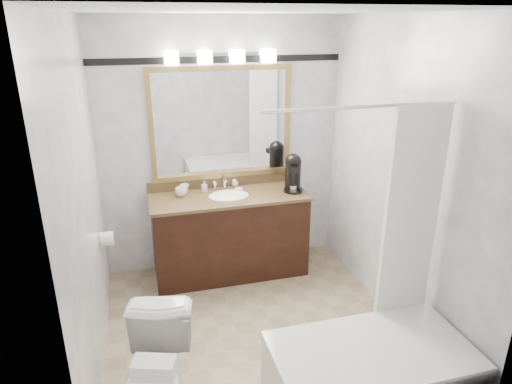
{
  "coord_description": "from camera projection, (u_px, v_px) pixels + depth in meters",
  "views": [
    {
      "loc": [
        -0.83,
        -3.04,
        2.44
      ],
      "look_at": [
        0.09,
        0.35,
        1.12
      ],
      "focal_mm": 32.0,
      "sensor_mm": 36.0,
      "label": 1
    }
  ],
  "objects": [
    {
      "name": "mirror",
      "position": [
        222.0,
        124.0,
        4.44
      ],
      "size": [
        1.4,
        0.04,
        1.1
      ],
      "color": "#A6854B",
      "rests_on": "room"
    },
    {
      "name": "cup_right",
      "position": [
        185.0,
        189.0,
        4.48
      ],
      "size": [
        0.09,
        0.09,
        0.08
      ],
      "primitive_type": "imported",
      "rotation": [
        0.0,
        0.0,
        -0.0
      ],
      "color": "white",
      "rests_on": "vanity"
    },
    {
      "name": "coffee_maker",
      "position": [
        293.0,
        172.0,
        4.51
      ],
      "size": [
        0.19,
        0.24,
        0.37
      ],
      "rotation": [
        0.0,
        0.0,
        -0.26
      ],
      "color": "black",
      "rests_on": "vanity"
    },
    {
      "name": "vanity",
      "position": [
        230.0,
        233.0,
        4.57
      ],
      "size": [
        1.53,
        0.58,
        0.97
      ],
      "color": "black",
      "rests_on": "ground"
    },
    {
      "name": "bathtub",
      "position": [
        372.0,
        367.0,
        3.03
      ],
      "size": [
        1.3,
        0.75,
        1.96
      ],
      "color": "white",
      "rests_on": "ground"
    },
    {
      "name": "toilet",
      "position": [
        156.0,
        382.0,
        2.78
      ],
      "size": [
        0.56,
        0.81,
        0.75
      ],
      "primitive_type": "imported",
      "rotation": [
        0.0,
        0.0,
        -0.21
      ],
      "color": "white",
      "rests_on": "ground"
    },
    {
      "name": "accent_stripe",
      "position": [
        220.0,
        60.0,
        4.23
      ],
      "size": [
        2.4,
        0.01,
        0.06
      ],
      "primitive_type": "cube",
      "color": "black",
      "rests_on": "room"
    },
    {
      "name": "soap_bottle_a",
      "position": [
        204.0,
        186.0,
        4.5
      ],
      "size": [
        0.06,
        0.06,
        0.11
      ],
      "primitive_type": "imported",
      "rotation": [
        0.0,
        0.0,
        0.18
      ],
      "color": "white",
      "rests_on": "vanity"
    },
    {
      "name": "tissue_box",
      "position": [
        154.0,
        368.0,
        2.31
      ],
      "size": [
        0.24,
        0.18,
        0.09
      ],
      "primitive_type": "cube",
      "rotation": [
        0.0,
        0.0,
        -0.32
      ],
      "color": "white",
      "rests_on": "toilet"
    },
    {
      "name": "soap_bar",
      "position": [
        239.0,
        189.0,
        4.56
      ],
      "size": [
        0.08,
        0.07,
        0.02
      ],
      "primitive_type": "cube",
      "rotation": [
        0.0,
        0.0,
        -0.31
      ],
      "color": "beige",
      "rests_on": "vanity"
    },
    {
      "name": "soap_bottle_b",
      "position": [
        235.0,
        183.0,
        4.63
      ],
      "size": [
        0.08,
        0.08,
        0.09
      ],
      "primitive_type": "imported",
      "rotation": [
        0.0,
        0.0,
        0.14
      ],
      "color": "white",
      "rests_on": "vanity"
    },
    {
      "name": "tp_roll",
      "position": [
        107.0,
        239.0,
        3.88
      ],
      "size": [
        0.11,
        0.12,
        0.12
      ],
      "primitive_type": "cylinder",
      "rotation": [
        0.0,
        1.57,
        0.0
      ],
      "color": "white",
      "rests_on": "room"
    },
    {
      "name": "room",
      "position": [
        256.0,
        192.0,
        3.37
      ],
      "size": [
        2.42,
        2.62,
        2.52
      ],
      "color": "gray",
      "rests_on": "ground"
    },
    {
      "name": "vanity_light_bar",
      "position": [
        221.0,
        56.0,
        4.16
      ],
      "size": [
        1.02,
        0.14,
        0.12
      ],
      "color": "silver",
      "rests_on": "room"
    },
    {
      "name": "cup_left",
      "position": [
        181.0,
        192.0,
        4.39
      ],
      "size": [
        0.11,
        0.11,
        0.09
      ],
      "primitive_type": "imported",
      "rotation": [
        0.0,
        0.0,
        0.01
      ],
      "color": "white",
      "rests_on": "vanity"
    }
  ]
}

